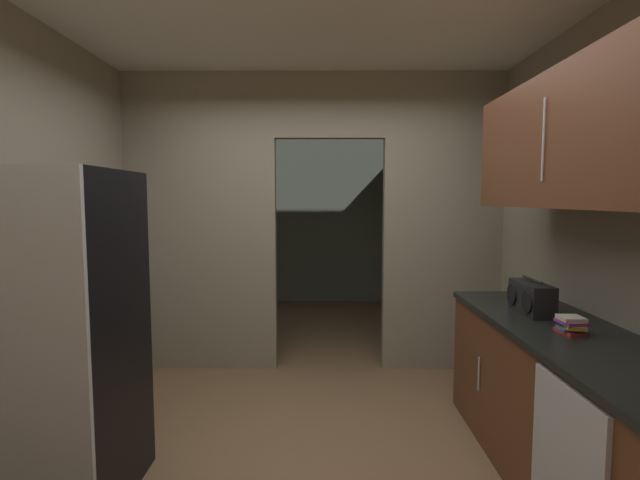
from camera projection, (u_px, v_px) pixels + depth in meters
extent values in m
plane|color=brown|center=(309.00, 465.00, 2.83)|extent=(20.00, 20.00, 0.00)
cube|color=silver|center=(310.00, 20.00, 3.08)|extent=(3.87, 7.35, 0.06)
cube|color=gray|center=(202.00, 223.00, 4.38)|extent=(1.38, 0.12, 2.74)
cube|color=gray|center=(442.00, 223.00, 4.37)|extent=(1.09, 0.12, 2.74)
cube|color=gray|center=(330.00, 106.00, 4.28)|extent=(1.00, 0.12, 0.59)
cube|color=gray|center=(317.00, 214.00, 7.28)|extent=(3.47, 0.10, 2.74)
cube|color=gray|center=(180.00, 217.00, 5.84)|extent=(0.10, 2.91, 2.74)
cube|color=gray|center=(452.00, 217.00, 5.82)|extent=(0.10, 2.91, 2.74)
cube|color=black|center=(57.00, 338.00, 2.46)|extent=(0.72, 0.73, 1.74)
cube|color=#B7BABC|center=(9.00, 363.00, 2.08)|extent=(0.72, 0.03, 1.74)
cube|color=brown|center=(566.00, 414.00, 2.57)|extent=(0.61, 2.17, 0.85)
cube|color=black|center=(569.00, 335.00, 2.53)|extent=(0.65, 2.17, 0.04)
cylinder|color=#B7BABC|center=(550.00, 454.00, 2.09)|extent=(0.01, 0.01, 0.22)
cylinder|color=#B7BABC|center=(479.00, 374.00, 3.04)|extent=(0.01, 0.01, 0.22)
cube|color=brown|center=(578.00, 139.00, 2.44)|extent=(0.34, 1.96, 0.72)
cylinder|color=#B7BABC|center=(543.00, 139.00, 2.44)|extent=(0.01, 0.01, 0.43)
cube|color=black|center=(532.00, 298.00, 2.92)|extent=(0.14, 0.38, 0.19)
cylinder|color=#262626|center=(532.00, 279.00, 2.91)|extent=(0.02, 0.26, 0.02)
cylinder|color=black|center=(527.00, 302.00, 2.81)|extent=(0.01, 0.13, 0.13)
cylinder|color=black|center=(512.00, 294.00, 3.03)|extent=(0.01, 0.13, 0.13)
cube|color=red|center=(570.00, 332.00, 2.48)|extent=(0.12, 0.16, 0.02)
cube|color=#2D609E|center=(570.00, 328.00, 2.48)|extent=(0.12, 0.12, 0.02)
cube|color=gold|center=(573.00, 326.00, 2.47)|extent=(0.12, 0.15, 0.02)
cube|color=#8C3893|center=(572.00, 322.00, 2.47)|extent=(0.13, 0.15, 0.02)
cube|color=beige|center=(571.00, 318.00, 2.47)|extent=(0.12, 0.12, 0.02)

